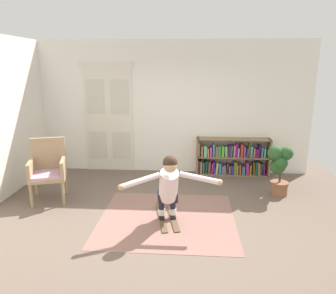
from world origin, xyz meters
TOP-DOWN VIEW (x-y plane):
  - ground_plane at (0.00, 0.00)m, footprint 7.20×7.20m
  - back_wall at (0.00, 2.60)m, footprint 6.00×0.10m
  - double_door at (-1.45, 2.54)m, footprint 1.22×0.05m
  - rug at (0.05, 0.17)m, footprint 2.13×1.97m
  - bookshelf at (1.31, 2.39)m, footprint 1.60×0.30m
  - wicker_chair at (-2.14, 0.81)m, footprint 0.75×0.75m
  - potted_plant at (2.03, 1.27)m, footprint 0.45×0.39m
  - skis_pair at (0.04, 0.21)m, footprint 0.46×0.98m
  - person_skier at (0.08, -0.00)m, footprint 1.47×0.74m

SIDE VIEW (x-z plane):
  - ground_plane at x=0.00m, z-range 0.00..0.00m
  - rug at x=0.05m, z-range 0.00..0.01m
  - skis_pair at x=0.04m, z-range -0.01..0.06m
  - bookshelf at x=1.31m, z-range -0.05..0.78m
  - potted_plant at x=2.03m, z-range 0.08..1.03m
  - wicker_chair at x=-2.14m, z-range 0.03..1.13m
  - person_skier at x=0.08m, z-range 0.12..1.18m
  - double_door at x=-1.45m, z-range 0.01..2.46m
  - back_wall at x=0.00m, z-range 0.00..2.90m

